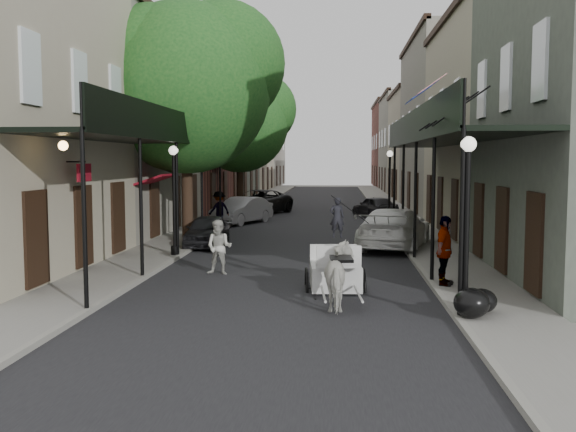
% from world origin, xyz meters
% --- Properties ---
extents(ground, '(140.00, 140.00, 0.00)m').
position_xyz_m(ground, '(0.00, 0.00, 0.00)').
color(ground, gray).
rests_on(ground, ground).
extents(road, '(8.00, 90.00, 0.01)m').
position_xyz_m(road, '(0.00, 20.00, 0.01)').
color(road, black).
rests_on(road, ground).
extents(sidewalk_left, '(2.20, 90.00, 0.12)m').
position_xyz_m(sidewalk_left, '(-5.00, 20.00, 0.06)').
color(sidewalk_left, gray).
rests_on(sidewalk_left, ground).
extents(sidewalk_right, '(2.20, 90.00, 0.12)m').
position_xyz_m(sidewalk_right, '(5.00, 20.00, 0.06)').
color(sidewalk_right, gray).
rests_on(sidewalk_right, ground).
extents(building_row_left, '(5.00, 80.00, 10.50)m').
position_xyz_m(building_row_left, '(-8.60, 30.00, 5.25)').
color(building_row_left, '#A29B82').
rests_on(building_row_left, ground).
extents(building_row_right, '(5.00, 80.00, 10.50)m').
position_xyz_m(building_row_right, '(8.60, 30.00, 5.25)').
color(building_row_right, gray).
rests_on(building_row_right, ground).
extents(gallery_left, '(2.20, 18.05, 4.88)m').
position_xyz_m(gallery_left, '(-4.79, 6.98, 4.05)').
color(gallery_left, black).
rests_on(gallery_left, sidewalk_left).
extents(gallery_right, '(2.20, 18.05, 4.88)m').
position_xyz_m(gallery_right, '(4.79, 6.98, 4.05)').
color(gallery_right, black).
rests_on(gallery_right, sidewalk_right).
extents(tree_near, '(7.31, 6.80, 9.63)m').
position_xyz_m(tree_near, '(-4.20, 10.18, 6.49)').
color(tree_near, '#382619').
rests_on(tree_near, sidewalk_left).
extents(tree_far, '(6.45, 6.00, 8.61)m').
position_xyz_m(tree_far, '(-4.25, 24.18, 5.84)').
color(tree_far, '#382619').
rests_on(tree_far, sidewalk_left).
extents(lamppost_right_near, '(0.32, 0.32, 3.71)m').
position_xyz_m(lamppost_right_near, '(4.10, -2.00, 2.05)').
color(lamppost_right_near, black).
rests_on(lamppost_right_near, sidewalk_right).
extents(lamppost_left, '(0.32, 0.32, 3.71)m').
position_xyz_m(lamppost_left, '(-4.10, 6.00, 2.05)').
color(lamppost_left, black).
rests_on(lamppost_left, sidewalk_left).
extents(lamppost_right_far, '(0.32, 0.32, 3.71)m').
position_xyz_m(lamppost_right_far, '(4.10, 18.00, 2.05)').
color(lamppost_right_far, black).
rests_on(lamppost_right_far, sidewalk_right).
extents(horse, '(0.92, 1.80, 1.47)m').
position_xyz_m(horse, '(1.55, -1.00, 0.73)').
color(horse, beige).
rests_on(horse, ground).
extents(carriage, '(1.63, 2.26, 2.46)m').
position_xyz_m(carriage, '(1.37, 1.28, 0.95)').
color(carriage, black).
rests_on(carriage, ground).
extents(pedestrian_walking, '(0.85, 0.71, 1.61)m').
position_xyz_m(pedestrian_walking, '(-2.00, 3.00, 0.80)').
color(pedestrian_walking, '#B8B8AE').
rests_on(pedestrian_walking, ground).
extents(pedestrian_sidewalk_left, '(1.28, 1.23, 1.75)m').
position_xyz_m(pedestrian_sidewalk_left, '(-4.20, 14.73, 0.99)').
color(pedestrian_sidewalk_left, gray).
rests_on(pedestrian_sidewalk_left, sidewalk_left).
extents(pedestrian_sidewalk_right, '(0.81, 1.14, 1.80)m').
position_xyz_m(pedestrian_sidewalk_right, '(4.20, 1.25, 1.02)').
color(pedestrian_sidewalk_right, gray).
rests_on(pedestrian_sidewalk_right, sidewalk_right).
extents(car_left_near, '(1.57, 3.64, 1.22)m').
position_xyz_m(car_left_near, '(-3.60, 9.00, 0.61)').
color(car_left_near, black).
rests_on(car_left_near, ground).
extents(car_left_mid, '(3.01, 4.48, 1.40)m').
position_xyz_m(car_left_mid, '(-3.60, 17.94, 0.70)').
color(car_left_mid, '#9F9EA4').
rests_on(car_left_mid, ground).
extents(car_left_far, '(4.40, 5.97, 1.51)m').
position_xyz_m(car_left_far, '(-3.49, 24.00, 0.75)').
color(car_left_far, black).
rests_on(car_left_far, ground).
extents(car_right_near, '(3.48, 5.69, 1.54)m').
position_xyz_m(car_right_near, '(3.58, 9.00, 0.77)').
color(car_right_near, white).
rests_on(car_right_near, ground).
extents(car_right_far, '(2.85, 4.03, 1.27)m').
position_xyz_m(car_right_far, '(3.60, 22.11, 0.64)').
color(car_right_far, black).
rests_on(car_right_far, ground).
extents(trash_bags, '(0.99, 1.14, 0.62)m').
position_xyz_m(trash_bags, '(4.32, -2.03, 0.41)').
color(trash_bags, black).
rests_on(trash_bags, sidewalk_right).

